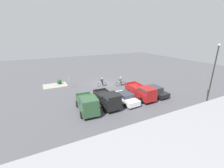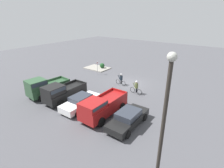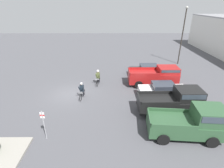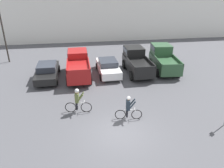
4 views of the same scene
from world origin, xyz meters
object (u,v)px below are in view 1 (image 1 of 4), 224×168
sedan_0 (155,91)px  pickup_truck_2 (88,104)px  cyclist_0 (102,82)px  pickup_truck_1 (108,99)px  fire_lane_sign (69,81)px  shrub (59,82)px  sedan_1 (125,98)px  pickup_truck_0 (141,92)px  lamppost (214,70)px  cyclist_1 (121,81)px

sedan_0 → pickup_truck_2: pickup_truck_2 is taller
sedan_0 → cyclist_0: cyclist_0 is taller
pickup_truck_1 → fire_lane_sign: 10.12m
cyclist_0 → fire_lane_sign: (5.65, -1.63, 0.53)m
pickup_truck_1 → shrub: bearing=-70.7°
sedan_1 → pickup_truck_2: size_ratio=0.92×
pickup_truck_0 → sedan_1: bearing=1.3°
shrub → sedan_1: bearing=120.2°
pickup_truck_2 → lamppost: bearing=163.3°
pickup_truck_1 → fire_lane_sign: bearing=-72.5°
sedan_0 → sedan_1: size_ratio=1.02×
sedan_1 → fire_lane_sign: size_ratio=2.11×
fire_lane_sign → pickup_truck_0: bearing=132.5°
cyclist_0 → fire_lane_sign: fire_lane_sign is taller
sedan_0 → shrub: 17.57m
cyclist_0 → shrub: cyclist_0 is taller
shrub → lamppost: bearing=135.0°
cyclist_0 → shrub: 8.29m
sedan_0 → pickup_truck_1: pickup_truck_1 is taller
pickup_truck_2 → shrub: size_ratio=5.87×
fire_lane_sign → cyclist_1: bearing=161.3°
sedan_0 → cyclist_0: (5.79, -7.59, 0.10)m
sedan_0 → pickup_truck_2: bearing=3.5°
fire_lane_sign → lamppost: (-16.23, 14.70, 3.30)m
pickup_truck_1 → pickup_truck_2: 2.86m
cyclist_0 → lamppost: 17.25m
pickup_truck_1 → cyclist_0: pickup_truck_1 is taller
sedan_1 → cyclist_0: bearing=-88.6°
sedan_0 → lamppost: 8.27m
sedan_1 → pickup_truck_2: pickup_truck_2 is taller
pickup_truck_1 → lamppost: size_ratio=0.63×
sedan_1 → cyclist_0: 7.87m
pickup_truck_2 → shrub: 12.84m
sedan_1 → pickup_truck_1: 2.83m
sedan_1 → fire_lane_sign: bearing=-58.4°
cyclist_0 → pickup_truck_0: bearing=111.0°
sedan_0 → pickup_truck_0: (2.80, 0.21, 0.40)m
pickup_truck_0 → shrub: (9.98, -12.26, -0.54)m
cyclist_0 → lamppost: bearing=129.0°
sedan_0 → lamppost: bearing=131.1°
pickup_truck_2 → shrub: (1.54, -12.74, -0.59)m
pickup_truck_2 → shrub: bearing=-83.1°
pickup_truck_0 → cyclist_0: bearing=-69.0°
cyclist_0 → lamppost: (-10.57, 13.08, 3.83)m
pickup_truck_1 → cyclist_1: 8.81m
sedan_1 → pickup_truck_2: 5.68m
sedan_0 → fire_lane_sign: bearing=-38.9°
fire_lane_sign → lamppost: lamppost is taller
cyclist_1 → lamppost: lamppost is taller
fire_lane_sign → shrub: 3.22m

